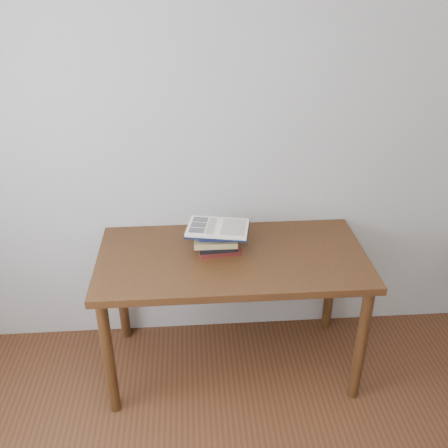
{
  "coord_description": "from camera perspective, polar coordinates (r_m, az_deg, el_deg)",
  "views": [
    {
      "loc": [
        -0.09,
        -0.9,
        2.22
      ],
      "look_at": [
        0.07,
        1.37,
        0.98
      ],
      "focal_mm": 40.0,
      "sensor_mm": 36.0,
      "label": 1
    }
  ],
  "objects": [
    {
      "name": "book_stack",
      "position": [
        2.72,
        -0.76,
        -1.91
      ],
      "size": [
        0.26,
        0.21,
        0.12
      ],
      "color": "maroon",
      "rests_on": "desk"
    },
    {
      "name": "open_book",
      "position": [
        2.68,
        -0.7,
        -0.48
      ],
      "size": [
        0.37,
        0.29,
        0.03
      ],
      "rotation": [
        0.0,
        0.0,
        -0.19
      ],
      "color": "black",
      "rests_on": "book_stack"
    },
    {
      "name": "room_shell",
      "position": [
        1.09,
        -2.76,
        -4.45
      ],
      "size": [
        3.54,
        3.54,
        2.62
      ],
      "color": "#B1AFA7",
      "rests_on": "ground"
    },
    {
      "name": "desk",
      "position": [
        2.76,
        0.94,
        -5.27
      ],
      "size": [
        1.46,
        0.73,
        0.78
      ],
      "color": "#4E2C13",
      "rests_on": "ground"
    }
  ]
}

